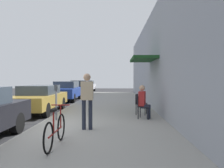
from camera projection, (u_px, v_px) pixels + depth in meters
ground_plane at (33, 130)px, 7.30m from camera, size 60.00×60.00×0.00m
sidewalk_slab at (106, 118)px, 9.24m from camera, size 4.50×32.00×0.12m
building_facade at (165, 56)px, 9.13m from camera, size 1.40×32.00×5.14m
parked_car_1 at (39, 98)px, 10.96m from camera, size 1.80×4.40×1.33m
parked_car_2 at (66, 91)px, 16.83m from camera, size 1.80×4.40×1.44m
parked_car_3 at (80, 87)px, 22.76m from camera, size 1.80×4.40×1.45m
parked_car_4 at (87, 86)px, 28.18m from camera, size 1.80×4.40×1.40m
parking_meter at (56, 99)px, 8.37m from camera, size 0.12×0.10×1.32m
bicycle_0 at (56, 130)px, 5.16m from camera, size 0.46×1.71×0.90m
cafe_chair_0 at (142, 105)px, 8.71m from camera, size 0.55×0.55×0.87m
seated_patron_0 at (144, 101)px, 8.69m from camera, size 0.51×0.46×1.29m
cafe_chair_1 at (140, 103)px, 9.69m from camera, size 0.55×0.55×0.87m
pedestrian_standing at (87, 97)px, 6.82m from camera, size 0.36×0.22×1.70m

